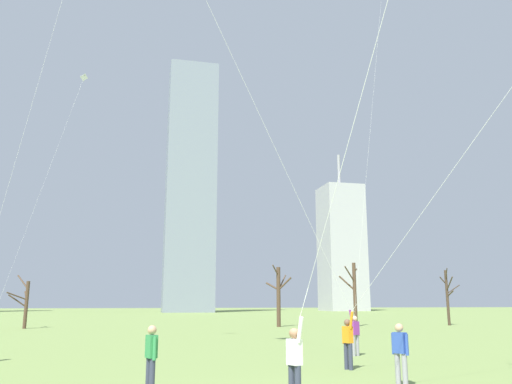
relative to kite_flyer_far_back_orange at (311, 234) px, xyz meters
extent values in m
cylinder|color=gray|center=(2.05, 0.31, -4.54)|extent=(0.14, 0.14, 0.85)
cylinder|color=gray|center=(1.85, 0.23, -4.54)|extent=(0.14, 0.14, 0.85)
cube|color=purple|center=(1.95, 0.27, -3.84)|extent=(0.39, 0.32, 0.54)
sphere|color=beige|center=(1.95, 0.27, -3.45)|extent=(0.22, 0.22, 0.22)
cylinder|color=purple|center=(2.14, 0.35, -3.88)|extent=(0.09, 0.09, 0.55)
cylinder|color=purple|center=(1.76, 0.19, -3.37)|extent=(0.22, 0.16, 0.56)
cylinder|color=silver|center=(-2.51, -0.37, 5.46)|extent=(8.56, 1.12, 17.16)
cylinder|color=#33384C|center=(-0.14, -3.73, -4.54)|extent=(0.14, 0.14, 0.85)
cylinder|color=#33384C|center=(-0.08, -3.95, -4.54)|extent=(0.14, 0.14, 0.85)
cube|color=orange|center=(-0.11, -3.84, -3.84)|extent=(0.29, 0.38, 0.54)
sphere|color=brown|center=(-0.11, -3.84, -3.45)|extent=(0.22, 0.22, 0.22)
cylinder|color=orange|center=(-0.17, -3.64, -3.88)|extent=(0.09, 0.09, 0.55)
cylinder|color=orange|center=(-0.05, -4.04, -3.37)|extent=(0.15, 0.22, 0.56)
cylinder|color=silver|center=(1.98, -6.44, 0.62)|extent=(4.07, 4.82, 7.47)
cube|color=white|center=(-3.68, -9.37, -3.84)|extent=(0.31, 0.39, 0.54)
sphere|color=#9E7051|center=(-3.68, -9.37, -3.45)|extent=(0.22, 0.22, 0.22)
cylinder|color=white|center=(-3.76, -9.17, -3.88)|extent=(0.09, 0.09, 0.55)
cylinder|color=white|center=(-3.61, -9.56, -3.37)|extent=(0.16, 0.22, 0.56)
cylinder|color=#33384C|center=(-6.61, -7.28, -4.54)|extent=(0.14, 0.14, 0.85)
cylinder|color=#33384C|center=(-6.69, -7.07, -4.54)|extent=(0.14, 0.14, 0.85)
cube|color=#338C4C|center=(-6.65, -7.18, -3.84)|extent=(0.30, 0.39, 0.54)
sphere|color=tan|center=(-6.65, -7.18, -3.45)|extent=(0.22, 0.22, 0.22)
cylinder|color=#338C4C|center=(-6.58, -7.37, -3.88)|extent=(0.09, 0.09, 0.55)
cylinder|color=#338C4C|center=(-6.72, -6.98, -3.88)|extent=(0.09, 0.09, 0.55)
cylinder|color=gray|center=(-0.23, -7.42, -4.54)|extent=(0.14, 0.14, 0.85)
cylinder|color=gray|center=(-0.13, -7.61, -4.54)|extent=(0.14, 0.14, 0.85)
cube|color=#2D4CA5|center=(-0.18, -7.51, -3.84)|extent=(0.33, 0.39, 0.54)
sphere|color=tan|center=(-0.18, -7.51, -3.45)|extent=(0.22, 0.22, 0.22)
cylinder|color=#2D4CA5|center=(-0.27, -7.33, -3.88)|extent=(0.09, 0.09, 0.55)
cylinder|color=#2D4CA5|center=(-0.08, -7.70, -3.88)|extent=(0.09, 0.09, 0.55)
cylinder|color=silver|center=(9.43, 13.49, 8.93)|extent=(5.68, 4.32, 27.71)
cylinder|color=#3F3833|center=(6.60, 11.33, -4.92)|extent=(0.10, 0.10, 0.08)
cylinder|color=silver|center=(-12.09, 3.53, 5.84)|extent=(3.56, 0.32, 21.52)
cube|color=white|center=(-12.18, 24.05, 16.44)|extent=(0.61, 0.46, 0.73)
cylinder|color=black|center=(-12.18, 24.05, 16.44)|extent=(0.10, 0.09, 0.48)
cylinder|color=silver|center=(-14.46, 21.70, 5.76)|extent=(4.58, 4.72, 21.37)
cylinder|color=#4C3828|center=(-15.90, 27.78, -2.99)|extent=(0.30, 0.30, 3.95)
cylinder|color=#4C3828|center=(-16.46, 28.46, -1.07)|extent=(1.27, 1.49, 1.28)
cylinder|color=#4C3828|center=(-16.63, 27.35, -2.27)|extent=(1.54, 0.97, 0.70)
cylinder|color=#4C3828|center=(-16.09, 28.34, -2.29)|extent=(0.54, 1.24, 0.92)
cylinder|color=#4C3828|center=(-16.59, 27.55, -2.67)|extent=(1.48, 0.59, 1.10)
cylinder|color=#4C3828|center=(5.84, 26.08, -2.29)|extent=(0.36, 0.36, 5.35)
cylinder|color=#4C3828|center=(6.37, 25.80, -1.12)|extent=(1.23, 0.76, 1.23)
cylinder|color=#4C3828|center=(5.49, 25.74, 0.06)|extent=(0.85, 0.82, 1.01)
cylinder|color=#4C3828|center=(6.34, 26.61, -1.00)|extent=(1.14, 1.19, 1.53)
cylinder|color=#4C3828|center=(5.47, 26.83, -1.33)|extent=(0.92, 1.64, 0.81)
cylinder|color=#4C3828|center=(13.01, 25.33, -2.05)|extent=(0.33, 0.33, 5.82)
cylinder|color=#4C3828|center=(13.32, 25.73, 0.13)|extent=(0.75, 0.92, 0.52)
cylinder|color=#4C3828|center=(12.40, 25.69, -1.03)|extent=(1.37, 0.90, 1.42)
cylinder|color=#4C3828|center=(12.38, 24.90, -0.24)|extent=(1.40, 1.02, 1.45)
cylinder|color=#423326|center=(22.62, 25.31, -2.34)|extent=(0.26, 0.26, 5.25)
cylinder|color=#423326|center=(22.25, 25.25, -0.73)|extent=(0.82, 0.23, 0.78)
cylinder|color=#423326|center=(22.36, 24.74, -0.07)|extent=(0.62, 1.21, 1.06)
cylinder|color=#423326|center=(22.50, 24.57, -1.04)|extent=(0.38, 1.56, 1.35)
cylinder|color=#423326|center=(23.57, 25.66, -1.53)|extent=(1.97, 0.80, 0.93)
cylinder|color=#423326|center=(22.65, 24.83, -1.98)|extent=(0.19, 1.03, 0.65)
cube|color=gray|center=(4.81, 97.36, 24.12)|extent=(11.30, 6.91, 58.16)
cube|color=#B2B2B7|center=(46.33, 108.72, 11.46)|extent=(10.19, 10.62, 32.84)
cylinder|color=#99999E|center=(46.33, 108.72, 32.41)|extent=(0.80, 0.80, 9.06)
camera|label=1|loc=(-7.16, -20.62, -2.79)|focal=36.55mm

